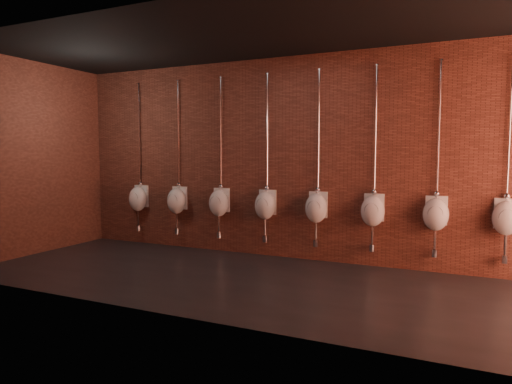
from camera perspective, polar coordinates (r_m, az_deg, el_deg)
ground at (r=6.03m, az=1.59°, el=-11.34°), size 8.50×8.50×0.00m
room_shell at (r=5.80m, az=1.64°, el=8.11°), size 8.54×3.04×3.22m
urinal_0 at (r=8.71m, az=-14.51°, el=-0.70°), size 0.35×0.30×2.71m
urinal_1 at (r=8.20m, az=-9.87°, el=-0.96°), size 0.35×0.30×2.71m
urinal_2 at (r=7.75m, az=-4.65°, el=-1.24°), size 0.35×0.30×2.71m
urinal_3 at (r=7.36m, az=1.17°, el=-1.54°), size 0.35×0.30×2.71m
urinal_4 at (r=7.07m, az=7.55°, el=-1.85°), size 0.35×0.30×2.71m
urinal_5 at (r=6.86m, az=14.40°, el=-2.16°), size 0.35×0.30×2.71m
urinal_6 at (r=6.77m, az=21.56°, el=-2.44°), size 0.35×0.30×2.71m
urinal_7 at (r=6.77m, az=28.82°, el=-2.70°), size 0.35×0.30×2.71m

